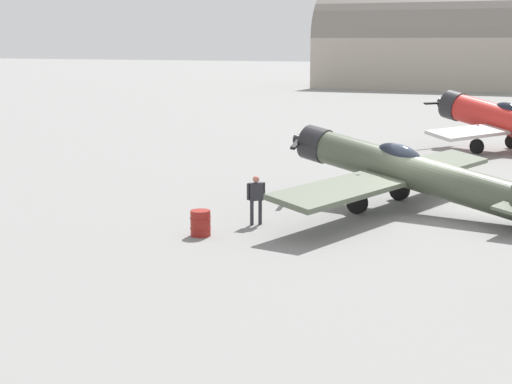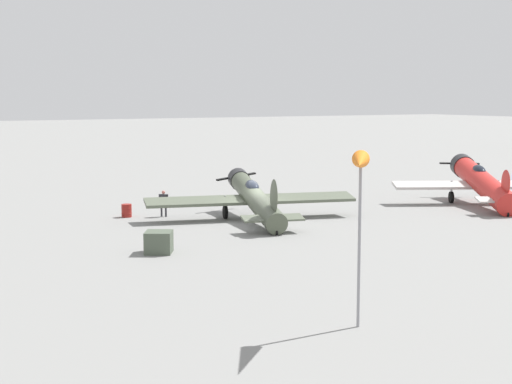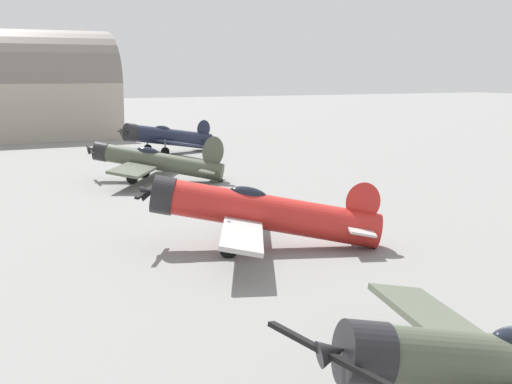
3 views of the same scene
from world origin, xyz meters
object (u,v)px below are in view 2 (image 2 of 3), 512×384
(airplane_foreground, at_px, (254,197))
(ground_crew_mechanic, at_px, (164,201))
(airplane_mid_apron, at_px, (481,182))
(equipment_crate, at_px, (159,242))
(windsock_mast, at_px, (360,168))
(fuel_drum, at_px, (127,211))

(airplane_foreground, relative_size, ground_crew_mechanic, 7.85)
(airplane_mid_apron, distance_m, equipment_crate, 25.72)
(windsock_mast, bearing_deg, airplane_mid_apron, -143.13)
(airplane_mid_apron, height_order, windsock_mast, windsock_mast)
(equipment_crate, bearing_deg, windsock_mast, 91.20)
(fuel_drum, bearing_deg, equipment_crate, 77.06)
(fuel_drum, relative_size, windsock_mast, 0.14)
(airplane_mid_apron, bearing_deg, fuel_drum, 99.99)
(ground_crew_mechanic, bearing_deg, windsock_mast, -142.71)
(airplane_foreground, bearing_deg, windsock_mast, 174.25)
(airplane_foreground, height_order, fuel_drum, airplane_foreground)
(equipment_crate, distance_m, windsock_mast, 15.70)
(airplane_foreground, xyz_separation_m, fuel_drum, (6.13, -5.15, -1.00))
(windsock_mast, bearing_deg, equipment_crate, -88.80)
(equipment_crate, relative_size, windsock_mast, 0.30)
(airplane_foreground, distance_m, windsock_mast, 22.89)
(ground_crew_mechanic, bearing_deg, equipment_crate, -157.46)
(ground_crew_mechanic, height_order, windsock_mast, windsock_mast)
(airplane_foreground, bearing_deg, equipment_crate, 140.60)
(airplane_mid_apron, bearing_deg, windsock_mast, 154.51)
(airplane_foreground, xyz_separation_m, windsock_mast, (8.37, 20.94, 3.87))
(airplane_foreground, distance_m, ground_crew_mechanic, 5.83)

